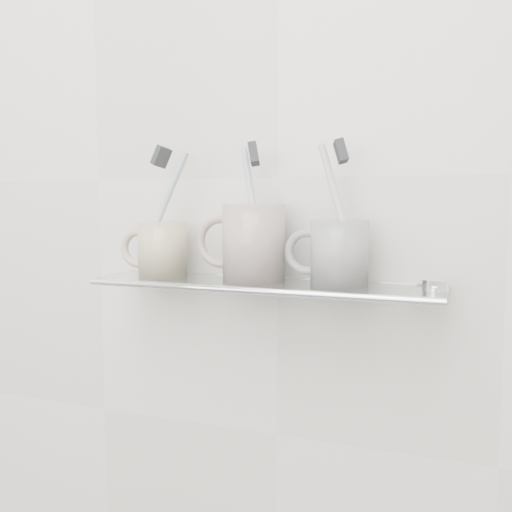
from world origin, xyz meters
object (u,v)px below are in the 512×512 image
at_px(mug_right, 340,253).
at_px(mug_center, 254,243).
at_px(mug_left, 163,249).
at_px(shelf_glass, 263,285).

bearing_deg(mug_right, mug_center, 163.05).
xyz_separation_m(mug_left, mug_right, (0.27, 0.00, 0.00)).
distance_m(mug_left, mug_center, 0.15).
bearing_deg(mug_right, mug_left, 163.05).
bearing_deg(mug_left, mug_center, -21.30).
relative_size(mug_left, mug_right, 0.94).
relative_size(shelf_glass, mug_center, 4.52).
relative_size(shelf_glass, mug_left, 6.02).
distance_m(shelf_glass, mug_right, 0.12).
distance_m(shelf_glass, mug_center, 0.06).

